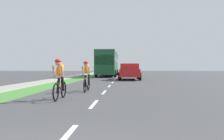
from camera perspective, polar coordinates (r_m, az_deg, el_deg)
name	(u,v)px	position (r m, az deg, el deg)	size (l,w,h in m)	color
ground_plane	(114,80)	(22.37, 0.62, -2.58)	(120.00, 120.00, 0.00)	#424244
grass_verge	(73,80)	(22.95, -9.87, -2.49)	(1.83, 70.00, 0.01)	#478438
sidewalk_concrete	(55,80)	(23.43, -14.20, -2.44)	(1.80, 70.00, 0.10)	#9E998E
lane_markings_center	(116,78)	(26.36, 1.04, -2.08)	(0.12, 54.07, 0.01)	white
cyclist_lead	(60,79)	(9.04, -13.09, -2.17)	(0.42, 1.72, 1.58)	black
cyclist_trailing	(87,76)	(11.80, -6.43, -1.51)	(0.42, 1.72, 1.58)	black
pickup_red	(129,72)	(23.25, 4.41, -0.41)	(2.22, 5.10, 1.64)	red
bus_dark_green	(108,63)	(32.98, -1.05, 1.90)	(2.78, 11.60, 3.48)	#194C2D
suv_white	(127,69)	(49.19, 3.88, 0.28)	(2.15, 4.70, 1.79)	silver
sedan_silver	(127,69)	(58.16, 3.75, 0.16)	(1.98, 4.30, 1.52)	#A5A8AD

